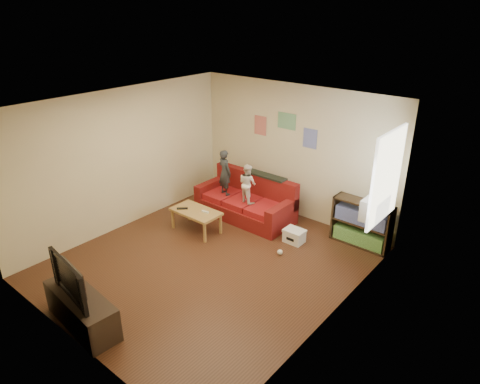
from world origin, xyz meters
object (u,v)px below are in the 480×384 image
Objects in this scene: coffee_table at (196,213)px; bookshelf at (361,226)px; child_b at (248,183)px; television at (76,277)px; sofa at (247,202)px; file_box at (294,236)px; child_a at (225,172)px; tv_stand at (82,310)px.

coffee_table is 3.09m from bookshelf.
child_b is 3.86m from television.
file_box is (1.36, -0.28, -0.17)m from sofa.
child_a is at bearing -159.44° from sofa.
sofa is 4.07m from television.
tv_stand is 0.54m from television.
child_b is 0.79× the size of television.
bookshelf is 4.89m from television.
child_b reaches higher than file_box.
coffee_table is (-0.50, -0.96, -0.45)m from child_b.
coffee_table is 0.73× the size of tv_stand.
sofa is 1.54× the size of tv_stand.
sofa is 4.04m from tv_stand.
sofa is at bearing 102.94° from television.
bookshelf is at bearing 36.16° from file_box.
child_a is 1.97m from file_box.
coffee_table is at bearing 111.57° from television.
television is at bearing -113.95° from bookshelf.
child_a is at bearing 95.98° from coffee_table.
file_box is at bearing 26.36° from coffee_table.
child_a reaches higher than child_b.
sofa reaches higher than tv_stand.
tv_stand is (-1.98, -4.45, -0.14)m from bookshelf.
tv_stand is at bearing 115.87° from child_a.
sofa is 2.10× the size of coffee_table.
file_box is (-0.97, -0.71, -0.25)m from bookshelf.
coffee_table is at bearing -153.64° from file_box.
tv_stand is 1.32× the size of television.
bookshelf is at bearing 30.15° from coffee_table.
file_box is (1.71, 0.85, -0.24)m from coffee_table.
bookshelf is 4.87m from tv_stand.
sofa is at bearing -36.49° from child_b.
child_b is (0.15, -0.17, 0.52)m from sofa.
child_b reaches higher than tv_stand.
child_b is 0.74× the size of bookshelf.
child_b reaches higher than bookshelf.
coffee_table is 0.97× the size of television.
coffee_table is at bearing -107.28° from sofa.
child_a reaches higher than television.
child_a is 2.56× the size of file_box.
bookshelf is at bearing -153.76° from child_a.
file_box is at bearing -169.44° from child_a.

